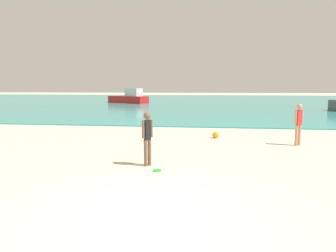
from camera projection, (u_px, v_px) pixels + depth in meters
ground at (147, 218)px, 5.00m from camera, size 200.00×200.00×0.00m
water at (198, 101)px, 45.56m from camera, size 160.00×60.00×0.06m
person_standing at (147, 136)px, 8.22m from camera, size 0.28×0.27×1.55m
frisbee at (157, 170)px, 7.82m from camera, size 0.24×0.24×0.03m
person_distant at (299, 122)px, 11.07m from camera, size 0.35×0.21×1.62m
boat_far at (129, 98)px, 39.01m from camera, size 5.99×4.31×1.97m
beach_ball at (216, 135)px, 12.77m from camera, size 0.29×0.29×0.29m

